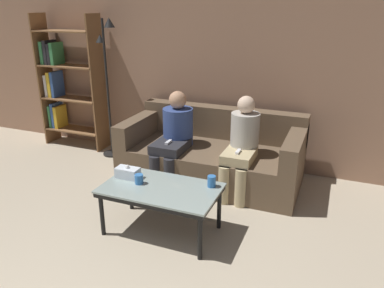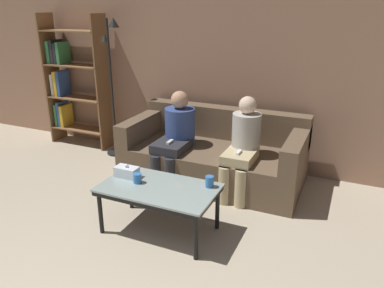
{
  "view_description": "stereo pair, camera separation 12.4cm",
  "coord_description": "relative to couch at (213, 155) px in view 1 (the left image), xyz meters",
  "views": [
    {
      "loc": [
        1.33,
        -0.6,
        1.98
      ],
      "look_at": [
        0.0,
        2.67,
        0.67
      ],
      "focal_mm": 35.0,
      "sensor_mm": 36.0,
      "label": 1
    },
    {
      "loc": [
        1.44,
        -0.56,
        1.98
      ],
      "look_at": [
        0.0,
        2.67,
        0.67
      ],
      "focal_mm": 35.0,
      "sensor_mm": 36.0,
      "label": 2
    }
  ],
  "objects": [
    {
      "name": "wall_back",
      "position": [
        0.0,
        0.57,
        1.0
      ],
      "size": [
        12.0,
        0.06,
        2.6
      ],
      "color": "#9E755B",
      "rests_on": "ground_plane"
    },
    {
      "name": "bookshelf",
      "position": [
        -2.4,
        0.34,
        0.64
      ],
      "size": [
        0.95,
        0.32,
        1.88
      ],
      "color": "brown",
      "rests_on": "ground_plane"
    },
    {
      "name": "coffee_table",
      "position": [
        -0.06,
        -1.26,
        0.12
      ],
      "size": [
        1.05,
        0.6,
        0.46
      ],
      "color": "#8C9E99",
      "rests_on": "ground_plane"
    },
    {
      "name": "couch",
      "position": [
        0.0,
        0.0,
        0.0
      ],
      "size": [
        2.07,
        1.0,
        0.8
      ],
      "color": "brown",
      "rests_on": "ground_plane"
    },
    {
      "name": "cup_near_left",
      "position": [
        0.36,
        -1.08,
        0.21
      ],
      "size": [
        0.07,
        0.07,
        0.1
      ],
      "color": "#3372BF",
      "rests_on": "coffee_table"
    },
    {
      "name": "standing_lamp",
      "position": [
        -1.54,
        0.2,
        0.83
      ],
      "size": [
        0.31,
        0.26,
        1.84
      ],
      "color": "black",
      "rests_on": "ground_plane"
    },
    {
      "name": "tissue_box",
      "position": [
        -0.43,
        -1.2,
        0.21
      ],
      "size": [
        0.22,
        0.12,
        0.13
      ],
      "color": "silver",
      "rests_on": "coffee_table"
    },
    {
      "name": "cup_near_right",
      "position": [
        -0.27,
        -1.27,
        0.2
      ],
      "size": [
        0.08,
        0.08,
        0.09
      ],
      "color": "#3372BF",
      "rests_on": "coffee_table"
    },
    {
      "name": "seated_person_left_end",
      "position": [
        -0.4,
        -0.21,
        0.28
      ],
      "size": [
        0.35,
        0.68,
        1.06
      ],
      "color": "#28282D",
      "rests_on": "ground_plane"
    },
    {
      "name": "seated_person_mid_left",
      "position": [
        0.4,
        -0.22,
        0.28
      ],
      "size": [
        0.31,
        0.64,
        1.08
      ],
      "color": "tan",
      "rests_on": "ground_plane"
    }
  ]
}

